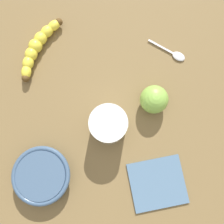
{
  "coord_description": "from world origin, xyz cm",
  "views": [
    {
      "loc": [
        11.34,
        10.16,
        67.24
      ],
      "look_at": [
        1.04,
        8.24,
        5.0
      ],
      "focal_mm": 39.75,
      "sensor_mm": 36.0,
      "label": 1
    }
  ],
  "objects_px": {
    "ceramic_bowl": "(42,175)",
    "teaspoon": "(176,55)",
    "green_apple_fruit": "(154,99)",
    "banana": "(37,47)",
    "smoothie_glass": "(109,125)"
  },
  "relations": [
    {
      "from": "ceramic_bowl",
      "to": "teaspoon",
      "type": "distance_m",
      "value": 0.47
    },
    {
      "from": "ceramic_bowl",
      "to": "green_apple_fruit",
      "type": "height_order",
      "value": "green_apple_fruit"
    },
    {
      "from": "green_apple_fruit",
      "to": "ceramic_bowl",
      "type": "bearing_deg",
      "value": -45.46
    },
    {
      "from": "green_apple_fruit",
      "to": "teaspoon",
      "type": "relative_size",
      "value": 0.65
    },
    {
      "from": "banana",
      "to": "green_apple_fruit",
      "type": "distance_m",
      "value": 0.34
    },
    {
      "from": "smoothie_glass",
      "to": "green_apple_fruit",
      "type": "xyz_separation_m",
      "value": [
        -0.09,
        0.1,
        -0.01
      ]
    },
    {
      "from": "green_apple_fruit",
      "to": "teaspoon",
      "type": "bearing_deg",
      "value": 162.32
    },
    {
      "from": "banana",
      "to": "green_apple_fruit",
      "type": "xyz_separation_m",
      "value": [
        0.09,
        0.33,
        0.02
      ]
    },
    {
      "from": "smoothie_glass",
      "to": "ceramic_bowl",
      "type": "height_order",
      "value": "smoothie_glass"
    },
    {
      "from": "banana",
      "to": "green_apple_fruit",
      "type": "height_order",
      "value": "green_apple_fruit"
    },
    {
      "from": "smoothie_glass",
      "to": "green_apple_fruit",
      "type": "distance_m",
      "value": 0.13
    },
    {
      "from": "smoothie_glass",
      "to": "teaspoon",
      "type": "relative_size",
      "value": 0.82
    },
    {
      "from": "smoothie_glass",
      "to": "green_apple_fruit",
      "type": "height_order",
      "value": "smoothie_glass"
    },
    {
      "from": "smoothie_glass",
      "to": "ceramic_bowl",
      "type": "xyz_separation_m",
      "value": [
        0.15,
        -0.14,
        -0.02
      ]
    },
    {
      "from": "banana",
      "to": "teaspoon",
      "type": "distance_m",
      "value": 0.38
    }
  ]
}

